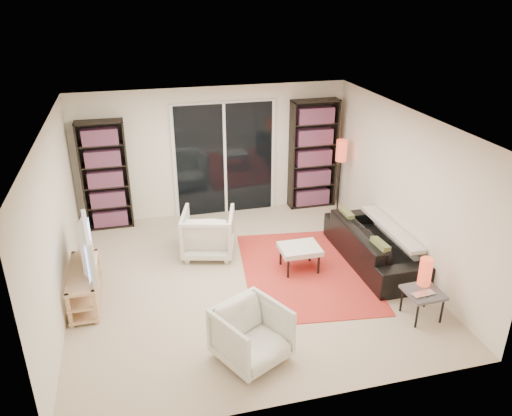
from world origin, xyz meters
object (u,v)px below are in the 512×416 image
at_px(armchair_back, 208,233).
at_px(ottoman, 300,250).
at_px(bookshelf_left, 105,176).
at_px(floor_lamp, 341,158).
at_px(sofa, 374,244).
at_px(armchair_front, 252,334).
at_px(side_table, 423,294).
at_px(tv_stand, 85,285).
at_px(bookshelf_right, 313,155).

relative_size(armchair_back, ottoman, 1.38).
bearing_deg(bookshelf_left, armchair_back, -42.76).
bearing_deg(floor_lamp, sofa, -95.44).
xyz_separation_m(bookshelf_left, sofa, (4.02, -2.35, -0.67)).
distance_m(armchair_front, side_table, 2.37).
bearing_deg(ottoman, side_table, -52.77).
bearing_deg(armchair_back, tv_stand, 41.42).
bearing_deg(armchair_front, ottoman, 28.87).
relative_size(bookshelf_left, side_table, 4.14).
relative_size(bookshelf_left, floor_lamp, 1.34).
bearing_deg(sofa, bookshelf_left, 59.18).
bearing_deg(bookshelf_left, tv_stand, -97.55).
distance_m(bookshelf_right, sofa, 2.47).
bearing_deg(ottoman, tv_stand, -178.62).
bearing_deg(bookshelf_left, side_table, -43.81).
relative_size(sofa, ottoman, 3.48).
relative_size(side_table, floor_lamp, 0.32).
height_order(tv_stand, ottoman, tv_stand).
relative_size(sofa, armchair_front, 2.77).
bearing_deg(side_table, sofa, 88.58).
distance_m(bookshelf_right, armchair_back, 2.79).
bearing_deg(sofa, armchair_front, 124.93).
relative_size(bookshelf_right, side_table, 4.46).
xyz_separation_m(armchair_front, floor_lamp, (2.57, 3.55, 0.77)).
distance_m(sofa, floor_lamp, 2.02).
distance_m(ottoman, floor_lamp, 2.38).
xyz_separation_m(sofa, ottoman, (-1.20, 0.06, 0.04)).
bearing_deg(bookshelf_left, armchair_front, -68.08).
bearing_deg(bookshelf_left, sofa, -30.25).
bearing_deg(sofa, side_table, 178.01).
bearing_deg(floor_lamp, ottoman, -127.67).
bearing_deg(floor_lamp, armchair_front, -125.89).
distance_m(bookshelf_left, armchair_front, 4.41).
bearing_deg(side_table, armchair_back, 135.53).
distance_m(sofa, armchair_front, 2.94).
bearing_deg(armchair_front, floor_lamp, 26.98).
xyz_separation_m(armchair_back, ottoman, (1.26, -0.85, -0.03)).
distance_m(bookshelf_left, bookshelf_right, 3.85).
distance_m(bookshelf_right, floor_lamp, 0.62).
height_order(armchair_back, floor_lamp, floor_lamp).
bearing_deg(armchair_back, bookshelf_right, -132.75).
height_order(tv_stand, side_table, tv_stand).
height_order(armchair_back, ottoman, armchair_back).
xyz_separation_m(bookshelf_left, bookshelf_right, (3.85, -0.00, 0.07)).
bearing_deg(ottoman, armchair_front, -124.01).
height_order(armchair_front, floor_lamp, floor_lamp).
xyz_separation_m(sofa, side_table, (-0.04, -1.48, 0.05)).
height_order(bookshelf_left, armchair_front, bookshelf_left).
bearing_deg(tv_stand, armchair_front, -40.95).
bearing_deg(sofa, ottoman, 86.73).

